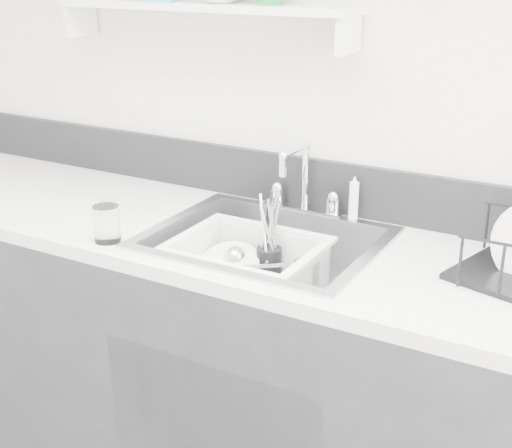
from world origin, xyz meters
The scene contains 13 objects.
counter_run centered at (0.00, 1.19, 0.46)m, with size 3.20×0.62×0.92m.
backsplash centered at (0.00, 1.49, 1.00)m, with size 3.20×0.02×0.16m, color black.
sink centered at (0.00, 1.19, 0.83)m, with size 0.64×0.52×0.20m, color silver, non-canonical shape.
faucet centered at (0.00, 1.44, 0.98)m, with size 0.26×0.18×0.23m.
side_sprayer centered at (0.16, 1.44, 0.99)m, with size 0.03×0.03×0.14m, color white.
wall_shelf centered at (-0.35, 1.42, 1.51)m, with size 1.00×0.16×0.12m.
wash_tub centered at (-0.04, 1.16, 0.83)m, with size 0.41×0.33×0.16m, color white, non-canonical shape.
plate_stack centered at (-0.11, 1.19, 0.79)m, with size 0.23×0.22×0.09m.
utensil_cup centered at (-0.02, 1.26, 0.82)m, with size 0.08×0.08×0.25m.
ladle centered at (-0.05, 1.19, 0.81)m, with size 0.27×0.10×0.08m, color silver, non-canonical shape.
tumbler_in_tub centered at (0.12, 1.21, 0.82)m, with size 0.07×0.07×0.10m, color white.
tumbler_counter centered at (-0.37, 0.96, 0.97)m, with size 0.07×0.07×0.10m, color white.
bowl_small centered at (0.08, 1.14, 0.78)m, with size 0.11×0.11×0.03m, color white.
Camera 1 is at (0.89, -0.43, 1.66)m, focal length 50.00 mm.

